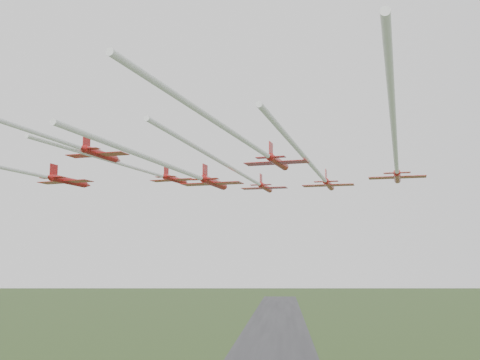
# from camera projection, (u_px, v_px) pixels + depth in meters

# --- Properties ---
(runway) EXTENTS (38.00, 900.00, 0.04)m
(runway) POSITION_uv_depth(u_px,v_px,m) (274.00, 344.00, 287.93)
(runway) COLOR #303032
(runway) RESTS_ON ground
(jet_lead) EXTENTS (15.30, 63.07, 2.66)m
(jet_lead) POSITION_uv_depth(u_px,v_px,m) (244.00, 175.00, 101.76)
(jet_lead) COLOR #AA1917
(jet_row2_left) EXTENTS (15.77, 44.62, 2.51)m
(jet_row2_left) POSITION_uv_depth(u_px,v_px,m) (148.00, 172.00, 101.96)
(jet_row2_left) COLOR #AA1917
(jet_row2_right) EXTENTS (14.44, 58.79, 2.61)m
(jet_row2_right) POSITION_uv_depth(u_px,v_px,m) (317.00, 171.00, 88.46)
(jet_row2_right) COLOR #AA1917
(jet_row3_left) EXTENTS (16.13, 43.85, 2.86)m
(jet_row3_left) POSITION_uv_depth(u_px,v_px,m) (33.00, 174.00, 93.59)
(jet_row3_left) COLOR #AA1917
(jet_row3_mid) EXTENTS (15.07, 48.68, 2.91)m
(jet_row3_mid) POSITION_uv_depth(u_px,v_px,m) (190.00, 174.00, 85.75)
(jet_row3_mid) COLOR #AA1917
(jet_row3_right) EXTENTS (15.61, 63.91, 2.42)m
(jet_row3_right) POSITION_uv_depth(u_px,v_px,m) (396.00, 155.00, 69.99)
(jet_row3_right) COLOR #AA1917
(jet_row4_left) EXTENTS (14.34, 47.09, 2.73)m
(jet_row4_left) POSITION_uv_depth(u_px,v_px,m) (60.00, 141.00, 78.36)
(jet_row4_left) COLOR #AA1917
(jet_row4_right) EXTENTS (14.56, 47.60, 2.48)m
(jet_row4_right) POSITION_uv_depth(u_px,v_px,m) (253.00, 146.00, 67.96)
(jet_row4_right) COLOR #AA1917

